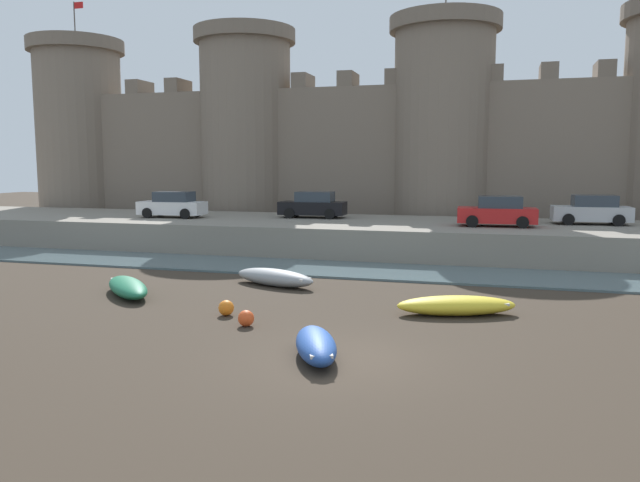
# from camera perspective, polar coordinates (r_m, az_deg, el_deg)

# --- Properties ---
(ground_plane) EXTENTS (160.00, 160.00, 0.00)m
(ground_plane) POSITION_cam_1_polar(r_m,az_deg,el_deg) (16.44, 1.76, -10.70)
(ground_plane) COLOR #382D23
(water_channel) EXTENTS (80.00, 4.50, 0.10)m
(water_channel) POSITION_cam_1_polar(r_m,az_deg,el_deg) (29.06, 8.13, -2.87)
(water_channel) COLOR slate
(water_channel) RESTS_ON ground
(quay_road) EXTENTS (71.10, 10.00, 1.70)m
(quay_road) POSITION_cam_1_polar(r_m,az_deg,el_deg) (36.07, 9.71, 0.30)
(quay_road) COLOR gray
(quay_road) RESTS_ON ground
(castle) EXTENTS (66.70, 7.60, 18.02)m
(castle) POSITION_cam_1_polar(r_m,az_deg,el_deg) (44.92, 11.15, 9.26)
(castle) COLOR #7A6B5B
(castle) RESTS_ON ground
(rowboat_foreground_centre) EXTENTS (2.08, 3.14, 0.71)m
(rowboat_foreground_centre) POSITION_cam_1_polar(r_m,az_deg,el_deg) (16.35, -0.38, -9.45)
(rowboat_foreground_centre) COLOR #234793
(rowboat_foreground_centre) RESTS_ON ground
(rowboat_foreground_left) EXTENTS (4.07, 2.43, 0.70)m
(rowboat_foreground_left) POSITION_cam_1_polar(r_m,az_deg,el_deg) (25.94, -4.17, -3.30)
(rowboat_foreground_left) COLOR gray
(rowboat_foreground_left) RESTS_ON ground
(rowboat_midflat_centre) EXTENTS (4.17, 2.41, 0.64)m
(rowboat_midflat_centre) POSITION_cam_1_polar(r_m,az_deg,el_deg) (21.41, 12.37, -5.74)
(rowboat_midflat_centre) COLOR yellow
(rowboat_midflat_centre) RESTS_ON ground
(rowboat_near_channel_left) EXTENTS (3.61, 3.66, 0.65)m
(rowboat_near_channel_left) POSITION_cam_1_polar(r_m,az_deg,el_deg) (25.07, -17.18, -4.02)
(rowboat_near_channel_left) COLOR #1E6B47
(rowboat_near_channel_left) RESTS_ON ground
(mooring_buoy_mid_mud) EXTENTS (0.52, 0.52, 0.52)m
(mooring_buoy_mid_mud) POSITION_cam_1_polar(r_m,az_deg,el_deg) (21.08, -8.57, -6.07)
(mooring_buoy_mid_mud) COLOR orange
(mooring_buoy_mid_mud) RESTS_ON ground
(mooring_buoy_near_shore) EXTENTS (0.51, 0.51, 0.51)m
(mooring_buoy_near_shore) POSITION_cam_1_polar(r_m,az_deg,el_deg) (19.64, -6.78, -7.03)
(mooring_buoy_near_shore) COLOR #E04C1E
(mooring_buoy_near_shore) RESTS_ON ground
(car_quay_west) EXTENTS (4.17, 2.02, 1.62)m
(car_quay_west) POSITION_cam_1_polar(r_m,az_deg,el_deg) (34.71, 15.92, 2.57)
(car_quay_west) COLOR red
(car_quay_west) RESTS_ON quay_road
(car_quay_east) EXTENTS (4.17, 2.02, 1.62)m
(car_quay_east) POSITION_cam_1_polar(r_m,az_deg,el_deg) (38.85, -0.63, 3.29)
(car_quay_east) COLOR black
(car_quay_east) RESTS_ON quay_road
(car_quay_centre_west) EXTENTS (4.17, 2.02, 1.62)m
(car_quay_centre_west) POSITION_cam_1_polar(r_m,az_deg,el_deg) (37.63, 23.59, 2.58)
(car_quay_centre_west) COLOR #B2B5B7
(car_quay_centre_west) RESTS_ON quay_road
(car_quay_centre_east) EXTENTS (4.17, 2.02, 1.62)m
(car_quay_centre_east) POSITION_cam_1_polar(r_m,az_deg,el_deg) (40.09, -13.31, 3.22)
(car_quay_centre_east) COLOR silver
(car_quay_centre_east) RESTS_ON quay_road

